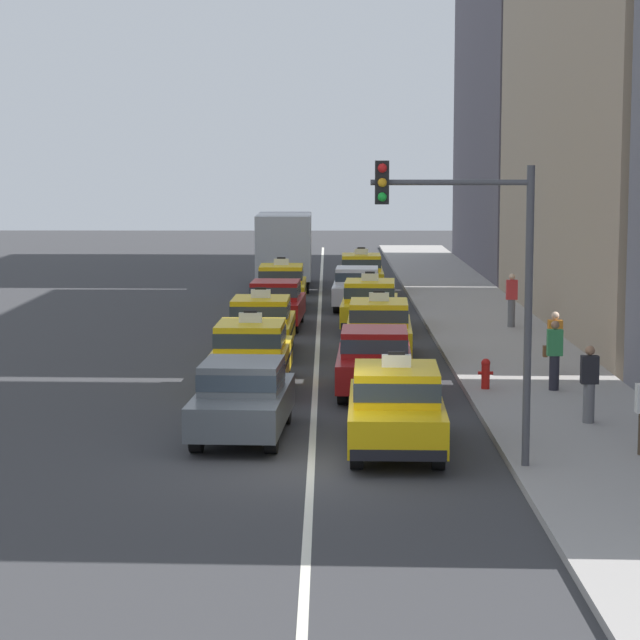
{
  "coord_description": "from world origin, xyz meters",
  "views": [
    {
      "loc": [
        0.3,
        -23.16,
        5.6
      ],
      "look_at": [
        0.1,
        11.6,
        1.3
      ],
      "focal_mm": 73.02,
      "sensor_mm": 36.0,
      "label": 1
    }
  ],
  "objects": [
    {
      "name": "ground_plane",
      "position": [
        0.0,
        0.0,
        0.0
      ],
      "size": [
        160.0,
        160.0,
        0.0
      ],
      "primitive_type": "plane",
      "color": "#353538"
    },
    {
      "name": "lane_stripe_left_right",
      "position": [
        0.0,
        20.0,
        0.0
      ],
      "size": [
        0.14,
        80.0,
        0.01
      ],
      "primitive_type": "cube",
      "color": "silver",
      "rests_on": "ground"
    },
    {
      "name": "sidewalk_curb",
      "position": [
        5.6,
        15.0,
        0.07
      ],
      "size": [
        4.0,
        90.0,
        0.15
      ],
      "primitive_type": "cube",
      "color": "#9E9993",
      "rests_on": "ground"
    },
    {
      "name": "sedan_left_nearest",
      "position": [
        -1.42,
        2.66,
        0.85
      ],
      "size": [
        2.01,
        4.4,
        1.58
      ],
      "color": "black",
      "rests_on": "ground"
    },
    {
      "name": "taxi_left_second",
      "position": [
        -1.58,
        8.28,
        0.88
      ],
      "size": [
        1.93,
        4.6,
        1.96
      ],
      "color": "black",
      "rests_on": "ground"
    },
    {
      "name": "taxi_left_third",
      "position": [
        -1.62,
        13.96,
        0.88
      ],
      "size": [
        1.88,
        4.58,
        1.96
      ],
      "color": "black",
      "rests_on": "ground"
    },
    {
      "name": "sedan_left_fourth",
      "position": [
        -1.43,
        20.02,
        0.85
      ],
      "size": [
        1.93,
        4.37,
        1.58
      ],
      "color": "black",
      "rests_on": "ground"
    },
    {
      "name": "taxi_left_fifth",
      "position": [
        -1.44,
        25.59,
        0.88
      ],
      "size": [
        1.83,
        4.56,
        1.96
      ],
      "color": "black",
      "rests_on": "ground"
    },
    {
      "name": "box_truck_left_sixth",
      "position": [
        -1.58,
        33.55,
        1.78
      ],
      "size": [
        2.34,
        6.98,
        3.27
      ],
      "color": "black",
      "rests_on": "ground"
    },
    {
      "name": "taxi_right_nearest",
      "position": [
        1.62,
        1.46,
        0.88
      ],
      "size": [
        1.95,
        4.61,
        1.96
      ],
      "color": "black",
      "rests_on": "ground"
    },
    {
      "name": "sedan_right_second",
      "position": [
        1.42,
        7.65,
        0.85
      ],
      "size": [
        1.92,
        4.36,
        1.58
      ],
      "color": "black",
      "rests_on": "ground"
    },
    {
      "name": "taxi_right_third",
      "position": [
        1.74,
        13.12,
        0.88
      ],
      "size": [
        1.99,
        4.63,
        1.96
      ],
      "color": "black",
      "rests_on": "ground"
    },
    {
      "name": "taxi_right_fourth",
      "position": [
        1.69,
        19.29,
        0.88
      ],
      "size": [
        2.04,
        4.65,
        1.96
      ],
      "color": "black",
      "rests_on": "ground"
    },
    {
      "name": "sedan_right_fifth",
      "position": [
        1.41,
        25.52,
        0.85
      ],
      "size": [
        1.94,
        4.37,
        1.58
      ],
      "color": "black",
      "rests_on": "ground"
    },
    {
      "name": "taxi_right_sixth",
      "position": [
        1.7,
        31.15,
        0.88
      ],
      "size": [
        1.88,
        4.58,
        1.96
      ],
      "color": "black",
      "rests_on": "ground"
    },
    {
      "name": "pedestrian_near_crosswalk",
      "position": [
        5.69,
        7.35,
        0.99
      ],
      "size": [
        0.36,
        0.24,
        1.66
      ],
      "color": "#23232D",
      "rests_on": "sidewalk_curb"
    },
    {
      "name": "pedestrian_mid_block",
      "position": [
        6.31,
        19.07,
        1.04
      ],
      "size": [
        0.36,
        0.24,
        1.76
      ],
      "color": "slate",
      "rests_on": "sidewalk_curb"
    },
    {
      "name": "pedestrian_by_storefront",
      "position": [
        5.74,
        3.49,
        0.97
      ],
      "size": [
        0.36,
        0.24,
        1.62
      ],
      "color": "slate",
      "rests_on": "sidewalk_curb"
    },
    {
      "name": "pedestrian_far_corner",
      "position": [
        6.05,
        9.46,
        0.96
      ],
      "size": [
        0.47,
        0.24,
        1.63
      ],
      "color": "#473828",
      "rests_on": "sidewalk_curb"
    },
    {
      "name": "fire_hydrant",
      "position": [
        4.08,
        7.51,
        0.55
      ],
      "size": [
        0.36,
        0.22,
        0.73
      ],
      "color": "red",
      "rests_on": "sidewalk_curb"
    },
    {
      "name": "traffic_light_pole",
      "position": [
        2.89,
        -0.34,
        3.82
      ],
      "size": [
        2.87,
        0.33,
        5.58
      ],
      "color": "#47474C",
      "rests_on": "ground"
    }
  ]
}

